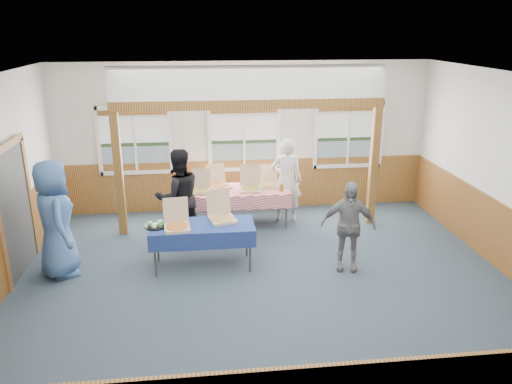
% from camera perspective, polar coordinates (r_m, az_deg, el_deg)
% --- Properties ---
extents(floor, '(8.00, 8.00, 0.00)m').
position_cam_1_polar(floor, '(8.07, 1.04, -10.32)').
color(floor, '#293743').
rests_on(floor, ground).
extents(ceiling, '(8.00, 8.00, 0.00)m').
position_cam_1_polar(ceiling, '(7.10, 1.19, 12.92)').
color(ceiling, white).
rests_on(ceiling, wall_back).
extents(wall_back, '(8.00, 0.00, 8.00)m').
position_cam_1_polar(wall_back, '(10.79, -1.38, 6.26)').
color(wall_back, silver).
rests_on(wall_back, floor).
extents(wall_front, '(8.00, 0.00, 8.00)m').
position_cam_1_polar(wall_front, '(4.29, 7.54, -13.95)').
color(wall_front, silver).
rests_on(wall_front, floor).
extents(wainscot_back, '(7.98, 0.05, 1.10)m').
position_cam_1_polar(wainscot_back, '(11.04, -1.33, 0.90)').
color(wainscot_back, brown).
rests_on(wainscot_back, floor).
extents(wainscot_right, '(0.05, 6.98, 1.10)m').
position_cam_1_polar(wainscot_right, '(9.19, 26.54, -4.86)').
color(wainscot_right, brown).
rests_on(wainscot_right, floor).
extents(cased_opening, '(0.06, 1.30, 2.10)m').
position_cam_1_polar(cased_opening, '(8.92, -25.90, -2.00)').
color(cased_opening, '#393939').
rests_on(cased_opening, wall_left).
extents(window_left, '(1.56, 0.10, 1.46)m').
position_cam_1_polar(window_left, '(10.77, -13.71, 6.15)').
color(window_left, white).
rests_on(window_left, wall_back).
extents(window_mid, '(1.56, 0.10, 1.46)m').
position_cam_1_polar(window_mid, '(10.73, -1.37, 6.62)').
color(window_mid, white).
rests_on(window_mid, wall_back).
extents(window_right, '(1.56, 0.10, 1.46)m').
position_cam_1_polar(window_right, '(11.18, 10.54, 6.80)').
color(window_right, white).
rests_on(window_right, wall_back).
extents(post_left, '(0.15, 0.15, 2.40)m').
position_cam_1_polar(post_left, '(9.81, -15.41, 1.91)').
color(post_left, '#573013').
rests_on(post_left, floor).
extents(post_right, '(0.15, 0.15, 2.40)m').
position_cam_1_polar(post_right, '(10.28, 13.30, 2.84)').
color(post_right, '#573013').
rests_on(post_right, floor).
extents(cross_beam, '(5.15, 0.18, 0.18)m').
position_cam_1_polar(cross_beam, '(9.45, -0.74, 10.00)').
color(cross_beam, '#573013').
rests_on(cross_beam, post_left).
extents(table_left, '(1.78, 0.91, 0.76)m').
position_cam_1_polar(table_left, '(8.34, -6.17, -4.11)').
color(table_left, '#393939').
rests_on(table_left, floor).
extents(table_right, '(2.19, 1.28, 0.76)m').
position_cam_1_polar(table_right, '(10.06, -2.10, 0.06)').
color(table_right, '#393939').
rests_on(table_right, floor).
extents(pizza_box_a, '(0.45, 0.54, 0.45)m').
position_cam_1_polar(pizza_box_a, '(8.21, -9.02, -3.67)').
color(pizza_box_a, beige).
rests_on(pizza_box_a, table_left).
extents(pizza_box_b, '(0.52, 0.59, 0.45)m').
position_cam_1_polar(pizza_box_b, '(8.45, -3.91, -2.80)').
color(pizza_box_b, beige).
rests_on(pizza_box_b, table_left).
extents(pizza_box_c, '(0.44, 0.51, 0.41)m').
position_cam_1_polar(pizza_box_c, '(9.91, -6.36, 0.36)').
color(pizza_box_c, beige).
rests_on(pizza_box_c, table_right).
extents(pizza_box_d, '(0.52, 0.58, 0.43)m').
position_cam_1_polar(pizza_box_d, '(10.19, -4.23, 0.95)').
color(pizza_box_d, beige).
rests_on(pizza_box_d, table_right).
extents(pizza_box_e, '(0.47, 0.55, 0.46)m').
position_cam_1_polar(pizza_box_e, '(9.98, -0.62, 0.63)').
color(pizza_box_e, beige).
rests_on(pizza_box_e, table_right).
extents(pizza_box_f, '(0.40, 0.48, 0.40)m').
position_cam_1_polar(pizza_box_f, '(10.23, 1.48, 1.05)').
color(pizza_box_f, beige).
rests_on(pizza_box_f, table_right).
extents(veggie_tray, '(0.38, 0.38, 0.09)m').
position_cam_1_polar(veggie_tray, '(8.34, -11.36, -3.70)').
color(veggie_tray, black).
rests_on(veggie_tray, table_left).
extents(drink_glass, '(0.07, 0.07, 0.15)m').
position_cam_1_polar(drink_glass, '(9.89, 2.92, 0.48)').
color(drink_glass, olive).
rests_on(drink_glass, table_right).
extents(woman_white, '(0.70, 0.51, 1.75)m').
position_cam_1_polar(woman_white, '(10.22, 3.48, 1.32)').
color(woman_white, silver).
rests_on(woman_white, floor).
extents(woman_black, '(1.05, 0.93, 1.80)m').
position_cam_1_polar(woman_black, '(9.26, -8.82, -0.55)').
color(woman_black, black).
rests_on(woman_black, floor).
extents(man_blue, '(0.93, 1.11, 1.94)m').
position_cam_1_polar(man_blue, '(8.55, -21.96, -2.88)').
color(man_blue, '#3D6299').
rests_on(man_blue, floor).
extents(person_grey, '(0.95, 0.56, 1.53)m').
position_cam_1_polar(person_grey, '(8.34, 10.47, -3.84)').
color(person_grey, slate).
rests_on(person_grey, floor).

